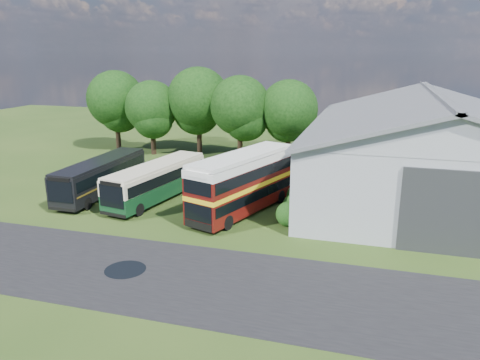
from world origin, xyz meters
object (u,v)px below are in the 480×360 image
(storage_shed, at_px, (431,144))
(bus_maroon_double, at_px, (243,183))
(bus_dark_single, at_px, (101,176))
(bus_green_single, at_px, (157,181))

(storage_shed, height_order, bus_maroon_double, storage_shed)
(bus_maroon_double, height_order, bus_dark_single, bus_maroon_double)
(bus_maroon_double, relative_size, bus_dark_single, 1.00)
(storage_shed, relative_size, bus_green_single, 2.34)
(bus_maroon_double, distance_m, bus_dark_single, 12.18)
(storage_shed, xyz_separation_m, bus_green_single, (-20.24, -7.44, -2.65))
(bus_green_single, bearing_deg, storage_shed, 30.21)
(bus_green_single, height_order, bus_maroon_double, bus_maroon_double)
(bus_green_single, relative_size, bus_maroon_double, 1.02)
(storage_shed, bearing_deg, bus_dark_single, -163.56)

